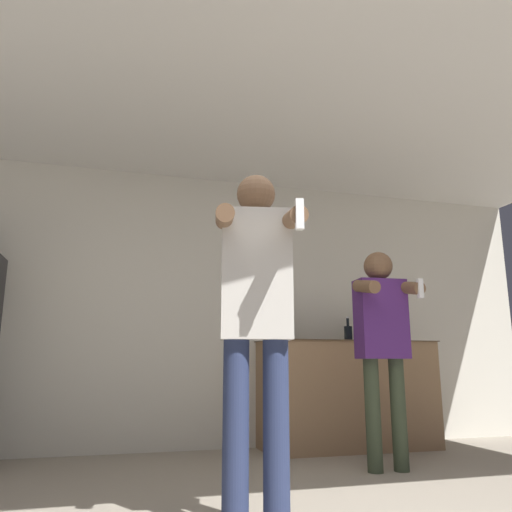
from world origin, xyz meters
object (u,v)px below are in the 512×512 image
object	(u,v)px
bottle_brown_liquor	(361,331)
bottle_dark_rum	(289,325)
person_woman_foreground	(256,311)
person_man_side	(382,332)
bottle_green_wine	(348,333)

from	to	relation	value
bottle_brown_liquor	bottle_dark_rum	distance (m)	0.74
bottle_brown_liquor	person_woman_foreground	world-z (taller)	person_woman_foreground
person_woman_foreground	person_man_side	bearing A→B (deg)	38.53
bottle_brown_liquor	person_man_side	bearing A→B (deg)	-109.19
bottle_brown_liquor	person_man_side	size ratio (longest dim) A/B	0.16
bottle_dark_rum	person_man_side	xyz separation A→B (m)	(0.39, -1.01, -0.12)
bottle_brown_liquor	bottle_dark_rum	xyz separation A→B (m)	(-0.74, 0.00, 0.04)
bottle_green_wine	bottle_brown_liquor	bearing A→B (deg)	0.00
person_woman_foreground	person_man_side	world-z (taller)	person_woman_foreground
bottle_brown_liquor	person_woman_foreground	size ratio (longest dim) A/B	0.15
bottle_green_wine	person_woman_foreground	bearing A→B (deg)	-126.25
bottle_green_wine	person_woman_foreground	xyz separation A→B (m)	(-1.48, -2.02, -0.03)
bottle_dark_rum	person_woman_foreground	size ratio (longest dim) A/B	0.21
bottle_brown_liquor	bottle_green_wine	distance (m)	0.14
bottle_brown_liquor	bottle_green_wine	bearing A→B (deg)	180.00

